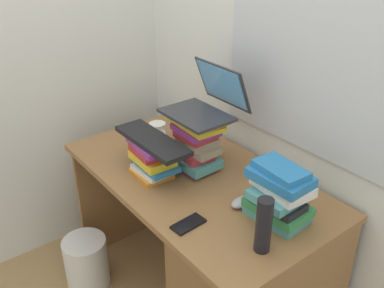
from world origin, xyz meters
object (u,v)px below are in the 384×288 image
object	(u,v)px
book_stack_side	(279,195)
wastebasket	(87,262)
cell_phone	(188,224)
mug	(158,131)
desk	(237,276)
computer_mouse	(242,202)
book_stack_keyboard_riser	(153,158)
water_bottle	(264,225)
laptop	(207,102)
keyboard	(152,140)
book_stack_tall	(197,142)

from	to	relation	value
book_stack_side	wastebasket	bearing A→B (deg)	-151.89
cell_phone	mug	bearing A→B (deg)	151.55
wastebasket	cell_phone	bearing A→B (deg)	14.04
desk	computer_mouse	world-z (taller)	computer_mouse
desk	book_stack_side	size ratio (longest dim) A/B	5.34
book_stack_keyboard_riser	book_stack_side	distance (m)	0.61
mug	cell_phone	world-z (taller)	mug
computer_mouse	water_bottle	distance (m)	0.28
book_stack_keyboard_riser	laptop	size ratio (longest dim) A/B	0.82
keyboard	mug	distance (m)	0.39
book_stack_side	water_bottle	distance (m)	0.19
wastebasket	book_stack_keyboard_riser	bearing A→B (deg)	41.96
book_stack_tall	wastebasket	bearing A→B (deg)	-128.40
computer_mouse	wastebasket	distance (m)	1.06
book_stack_side	mug	bearing A→B (deg)	178.97
book_stack_tall	keyboard	distance (m)	0.21
computer_mouse	cell_phone	size ratio (longest dim) A/B	0.76
computer_mouse	mug	xyz separation A→B (m)	(-0.72, 0.06, 0.03)
book_stack_side	cell_phone	bearing A→B (deg)	-121.87
laptop	book_stack_side	bearing A→B (deg)	-6.92
desk	book_stack_side	xyz separation A→B (m)	(0.12, 0.08, 0.46)
mug	book_stack_side	bearing A→B (deg)	-1.03
book_stack_keyboard_riser	mug	world-z (taller)	book_stack_keyboard_riser
keyboard	book_stack_side	bearing A→B (deg)	18.57
book_stack_keyboard_riser	keyboard	xyz separation A→B (m)	(0.00, -0.00, 0.09)
book_stack_tall	computer_mouse	xyz separation A→B (m)	(0.36, -0.04, -0.12)
desk	laptop	distance (m)	0.79
book_stack_side	water_bottle	world-z (taller)	book_stack_side
desk	keyboard	xyz separation A→B (m)	(-0.46, -0.12, 0.53)
cell_phone	book_stack_keyboard_riser	bearing A→B (deg)	162.36
keyboard	computer_mouse	size ratio (longest dim) A/B	4.04
computer_mouse	mug	size ratio (longest dim) A/B	0.82
book_stack_tall	water_bottle	distance (m)	0.62
computer_mouse	wastebasket	bearing A→B (deg)	-149.74
book_stack_keyboard_riser	wastebasket	distance (m)	0.81
keyboard	mug	world-z (taller)	keyboard
book_stack_keyboard_riser	keyboard	world-z (taller)	keyboard
keyboard	desk	bearing A→B (deg)	14.19
mug	water_bottle	xyz separation A→B (m)	(0.95, -0.19, 0.06)
computer_mouse	cell_phone	world-z (taller)	computer_mouse
water_bottle	cell_phone	size ratio (longest dim) A/B	1.60
desk	book_stack_tall	size ratio (longest dim) A/B	5.01
wastebasket	laptop	bearing A→B (deg)	55.36
book_stack_tall	cell_phone	world-z (taller)	book_stack_tall
book_stack_tall	cell_phone	bearing A→B (deg)	-42.20
book_stack_side	wastebasket	size ratio (longest dim) A/B	0.84
book_stack_tall	book_stack_side	bearing A→B (deg)	0.19
desk	keyboard	distance (m)	0.71
water_bottle	wastebasket	distance (m)	1.24
mug	cell_phone	bearing A→B (deg)	-24.57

